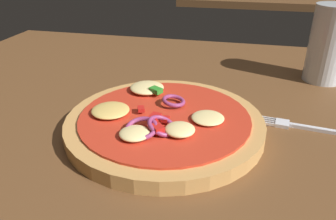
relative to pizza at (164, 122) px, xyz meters
The scene contains 4 objects.
dining_table 0.06m from the pizza, ahead, with size 1.11×0.90×0.03m.
pizza is the anchor object (origin of this frame).
fork 0.20m from the pizza, 12.77° to the left, with size 0.18×0.04×0.01m.
beer_glass 0.34m from the pizza, 45.01° to the left, with size 0.07×0.07×0.13m.
Camera 1 is at (0.04, -0.37, 0.26)m, focal length 35.28 mm.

